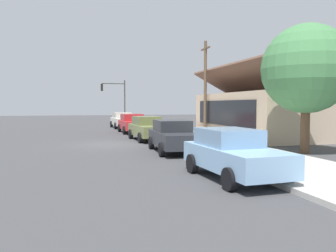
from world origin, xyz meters
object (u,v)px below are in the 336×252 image
at_px(car_ivory, 122,120).
at_px(shade_tree, 306,69).
at_px(car_charcoal, 174,136).
at_px(car_olive, 148,128).
at_px(traffic_light_main, 116,95).
at_px(car_skyblue, 233,153).
at_px(fire_hydrant_red, 183,136).
at_px(utility_pole_wooden, 205,86).
at_px(car_cherry, 133,123).

relative_size(car_ivory, shade_tree, 0.78).
bearing_deg(car_charcoal, car_olive, -176.56).
bearing_deg(car_olive, traffic_light_main, 177.42).
height_order(car_skyblue, traffic_light_main, traffic_light_main).
xyz_separation_m(car_olive, shade_tree, (8.23, 6.12, 3.28)).
distance_m(traffic_light_main, fire_hydrant_red, 20.77).
height_order(car_olive, utility_pole_wooden, utility_pole_wooden).
xyz_separation_m(car_charcoal, car_skyblue, (6.66, 0.09, -0.00)).
distance_m(car_charcoal, traffic_light_main, 23.77).
height_order(car_ivory, traffic_light_main, traffic_light_main).
relative_size(car_cherry, fire_hydrant_red, 6.56).
bearing_deg(car_olive, shade_tree, 33.71).
height_order(car_cherry, shade_tree, shade_tree).
relative_size(car_charcoal, car_skyblue, 1.06).
bearing_deg(car_ivory, fire_hydrant_red, 3.77).
bearing_deg(traffic_light_main, car_ivory, 1.51).
relative_size(shade_tree, fire_hydrant_red, 8.83).
bearing_deg(car_charcoal, car_ivory, -177.13).
relative_size(car_cherry, car_olive, 0.99).
bearing_deg(car_charcoal, fire_hydrant_red, 157.55).
relative_size(car_ivory, fire_hydrant_red, 6.85).
bearing_deg(shade_tree, traffic_light_main, -166.43).
distance_m(car_cherry, traffic_light_main, 11.41).
bearing_deg(traffic_light_main, car_cherry, 0.78).
relative_size(car_cherry, car_skyblue, 1.04).
relative_size(car_charcoal, traffic_light_main, 0.91).
height_order(utility_pole_wooden, fire_hydrant_red, utility_pole_wooden).
bearing_deg(car_olive, fire_hydrant_red, 25.32).
distance_m(shade_tree, fire_hydrant_red, 7.91).
relative_size(car_ivory, car_charcoal, 1.03).
xyz_separation_m(shade_tree, utility_pole_wooden, (-11.99, -0.58, -0.17)).
distance_m(car_charcoal, utility_pole_wooden, 11.62).
bearing_deg(utility_pole_wooden, car_skyblue, -18.12).
bearing_deg(fire_hydrant_red, utility_pole_wooden, 148.95).
bearing_deg(car_skyblue, car_charcoal, 177.57).
height_order(shade_tree, fire_hydrant_red, shade_tree).
bearing_deg(car_ivory, car_charcoal, -1.60).
distance_m(car_olive, car_charcoal, 6.01).
distance_m(car_olive, fire_hydrant_red, 3.29).
xyz_separation_m(car_olive, car_charcoal, (6.01, 0.08, 0.00)).
distance_m(car_olive, traffic_light_main, 17.81).
distance_m(car_ivory, utility_pole_wooden, 11.09).
bearing_deg(shade_tree, car_ivory, -163.84).
bearing_deg(car_cherry, shade_tree, 21.58).
height_order(car_ivory, fire_hydrant_red, car_ivory).
bearing_deg(car_cherry, utility_pole_wooden, 62.60).
bearing_deg(car_ivory, car_skyblue, -1.45).
bearing_deg(car_olive, car_charcoal, -2.17).
bearing_deg(shade_tree, fire_hydrant_red, -139.46).
xyz_separation_m(car_skyblue, utility_pole_wooden, (-16.44, 5.38, 3.11)).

